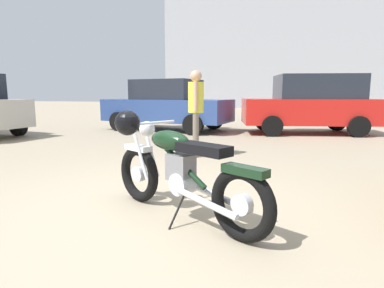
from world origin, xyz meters
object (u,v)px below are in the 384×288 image
object	(u,v)px
bystander	(196,104)
vintage_motorcycle	(176,169)
dark_sedan_left	(167,105)
silver_sedan_mid	(311,104)

from	to	relation	value
bystander	vintage_motorcycle	bearing A→B (deg)	-92.03
vintage_motorcycle	dark_sedan_left	world-z (taller)	dark_sedan_left
bystander	dark_sedan_left	size ratio (longest dim) A/B	0.38
bystander	silver_sedan_mid	xyz separation A→B (m)	(2.46, 4.49, -0.10)
dark_sedan_left	silver_sedan_mid	bearing A→B (deg)	13.30
vintage_motorcycle	bystander	bearing A→B (deg)	-49.16
vintage_motorcycle	silver_sedan_mid	xyz separation A→B (m)	(1.84, 7.57, 0.43)
dark_sedan_left	silver_sedan_mid	xyz separation A→B (m)	(4.55, 0.33, 0.08)
vintage_motorcycle	silver_sedan_mid	distance (m)	7.80
bystander	silver_sedan_mid	bearing A→B (deg)	47.97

